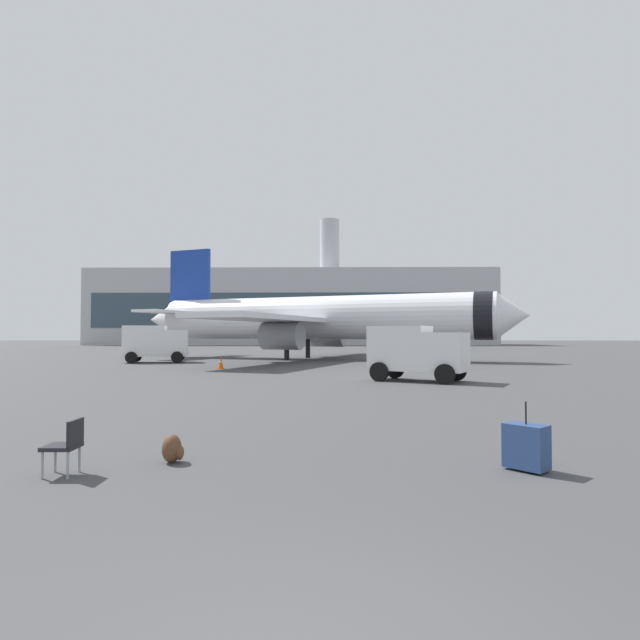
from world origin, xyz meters
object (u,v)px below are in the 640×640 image
at_px(service_truck, 155,342).
at_px(cargo_van, 417,350).
at_px(safety_cone_near, 384,365).
at_px(traveller_backpack, 173,449).
at_px(rolling_suitcase, 526,446).
at_px(gate_chair, 67,443).
at_px(safety_cone_mid, 221,363).
at_px(airplane_at_gate, 316,318).

distance_m(service_truck, cargo_van, 24.01).
distance_m(safety_cone_near, traveller_backpack, 22.50).
bearing_deg(rolling_suitcase, service_truck, 117.60).
relative_size(rolling_suitcase, gate_chair, 1.28).
bearing_deg(cargo_van, traveller_backpack, -113.53).
xyz_separation_m(rolling_suitcase, traveller_backpack, (-5.82, 0.42, -0.16)).
relative_size(safety_cone_mid, gate_chair, 0.94).
xyz_separation_m(safety_cone_near, rolling_suitcase, (-0.11, -22.12, -0.02)).
distance_m(cargo_van, traveller_backpack, 17.09).
height_order(safety_cone_mid, gate_chair, gate_chair).
bearing_deg(service_truck, airplane_at_gate, 22.96).
bearing_deg(airplane_at_gate, service_truck, -157.04).
bearing_deg(safety_cone_near, traveller_backpack, -105.27).
bearing_deg(traveller_backpack, safety_cone_near, 74.73).
relative_size(safety_cone_near, gate_chair, 0.98).
distance_m(cargo_van, safety_cone_near, 6.23).
bearing_deg(rolling_suitcase, safety_cone_near, 89.71).
distance_m(safety_cone_near, gate_chair, 23.69).
bearing_deg(airplane_at_gate, safety_cone_near, -74.13).
bearing_deg(gate_chair, safety_cone_near, 71.97).
height_order(airplane_at_gate, safety_cone_mid, airplane_at_gate).
xyz_separation_m(service_truck, safety_cone_mid, (6.76, -7.54, -1.21)).
bearing_deg(rolling_suitcase, traveller_backpack, 175.89).
height_order(cargo_van, gate_chair, cargo_van).
bearing_deg(cargo_van, safety_cone_near, 98.24).
bearing_deg(cargo_van, rolling_suitcase, -93.53).
height_order(safety_cone_mid, traveller_backpack, safety_cone_mid).
relative_size(airplane_at_gate, rolling_suitcase, 31.53).
bearing_deg(safety_cone_mid, safety_cone_near, -13.76).
bearing_deg(service_truck, safety_cone_near, -30.66).
xyz_separation_m(rolling_suitcase, gate_chair, (-7.22, -0.40, 0.11)).
bearing_deg(traveller_backpack, safety_cone_mid, 99.93).
bearing_deg(safety_cone_mid, rolling_suitcase, -67.79).
bearing_deg(rolling_suitcase, cargo_van, 86.47).
xyz_separation_m(service_truck, cargo_van, (17.80, -16.11, -0.16)).
bearing_deg(safety_cone_mid, gate_chair, -83.55).
bearing_deg(service_truck, rolling_suitcase, -62.40).
distance_m(traveller_backpack, gate_chair, 1.65).
xyz_separation_m(cargo_van, safety_cone_mid, (-11.04, 8.56, -1.05)).
relative_size(safety_cone_mid, traveller_backpack, 1.68).
distance_m(airplane_at_gate, safety_cone_mid, 14.48).
distance_m(service_truck, rolling_suitcase, 36.30).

